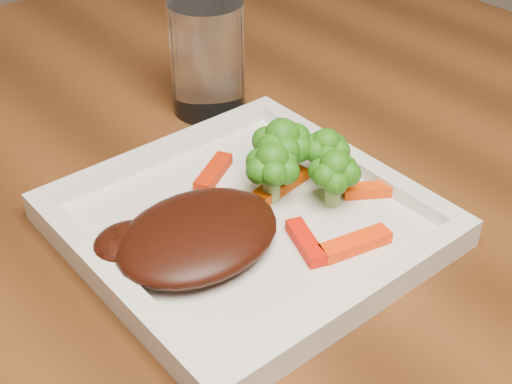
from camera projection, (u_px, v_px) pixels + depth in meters
plate at (247, 226)px, 0.60m from camera, size 0.27×0.27×0.01m
steak at (198, 235)px, 0.55m from camera, size 0.14×0.11×0.03m
broccoli_0 at (282, 148)px, 0.62m from camera, size 0.08×0.08×0.07m
broccoli_1 at (326, 149)px, 0.62m from camera, size 0.06×0.06×0.06m
broccoli_2 at (334, 175)px, 0.59m from camera, size 0.05×0.05×0.06m
broccoli_3 at (272, 170)px, 0.60m from camera, size 0.06×0.06×0.06m
carrot_0 at (355, 243)px, 0.56m from camera, size 0.06×0.03×0.01m
carrot_1 at (371, 190)px, 0.62m from camera, size 0.05×0.04×0.01m
carrot_2 at (306, 242)px, 0.56m from camera, size 0.03×0.05×0.01m
carrot_4 at (213, 172)px, 0.64m from camera, size 0.06×0.04×0.01m
carrot_6 at (281, 185)px, 0.63m from camera, size 0.06×0.02×0.01m
drinking_glass at (207, 58)px, 0.73m from camera, size 0.08×0.08×0.12m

